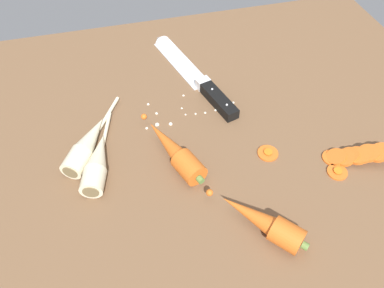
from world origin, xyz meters
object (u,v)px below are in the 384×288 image
object	(u,v)px
parsnip_mid_left	(87,144)
carrot_slice_stray_near	(268,153)
chefs_knife	(190,71)
whole_carrot_second	(264,222)
whole_carrot	(175,151)
carrot_slice_stack	(360,155)
carrot_slice_stray_mid	(337,171)
parsnip_front	(97,162)

from	to	relation	value
parsnip_mid_left	carrot_slice_stray_near	world-z (taller)	parsnip_mid_left
parsnip_mid_left	chefs_knife	bearing A→B (deg)	36.45
whole_carrot_second	parsnip_mid_left	distance (cm)	34.67
chefs_knife	parsnip_mid_left	world-z (taller)	parsnip_mid_left
carrot_slice_stray_near	whole_carrot_second	bearing A→B (deg)	-115.63
whole_carrot	whole_carrot_second	world-z (taller)	same
chefs_knife	carrot_slice_stack	world-z (taller)	carrot_slice_stack
chefs_knife	carrot_slice_stray_mid	size ratio (longest dim) A/B	9.39
whole_carrot	parsnip_front	bearing A→B (deg)	175.53
whole_carrot_second	parsnip_mid_left	world-z (taller)	whole_carrot_second
chefs_knife	parsnip_mid_left	size ratio (longest dim) A/B	1.78
chefs_knife	whole_carrot_second	bearing A→B (deg)	-88.11
chefs_knife	carrot_slice_stray_mid	xyz separation A→B (cm)	(18.61, -34.32, -0.29)
whole_carrot	parsnip_mid_left	bearing A→B (deg)	159.10
whole_carrot_second	chefs_knife	bearing A→B (deg)	91.89
carrot_slice_stack	carrot_slice_stray_near	size ratio (longest dim) A/B	3.32
parsnip_mid_left	whole_carrot	bearing A→B (deg)	-20.90
chefs_knife	parsnip_front	xyz separation A→B (cm)	(-22.78, -22.65, 1.33)
whole_carrot	parsnip_mid_left	size ratio (longest dim) A/B	0.97
whole_carrot_second	parsnip_front	bearing A→B (deg)	142.34
carrot_slice_stray_mid	whole_carrot	bearing A→B (deg)	158.97
whole_carrot	carrot_slice_stray_near	bearing A→B (deg)	-11.02
carrot_slice_stack	carrot_slice_stray_near	distance (cm)	16.50
whole_carrot	carrot_slice_stack	distance (cm)	33.80
whole_carrot	parsnip_front	distance (cm)	13.91
carrot_slice_stack	carrot_slice_stray_mid	size ratio (longest dim) A/B	3.53
parsnip_mid_left	carrot_slice_stack	size ratio (longest dim) A/B	1.50
chefs_knife	parsnip_front	distance (cm)	32.15
carrot_slice_stack	carrot_slice_stray_near	xyz separation A→B (cm)	(-15.52, 5.48, -1.09)
whole_carrot_second	parsnip_front	size ratio (longest dim) A/B	0.72
parsnip_mid_left	carrot_slice_stray_mid	world-z (taller)	parsnip_mid_left
chefs_knife	whole_carrot	distance (cm)	25.40
chefs_knife	whole_carrot	world-z (taller)	whole_carrot
parsnip_mid_left	carrot_slice_stray_near	size ratio (longest dim) A/B	4.96
chefs_knife	parsnip_mid_left	xyz separation A→B (cm)	(-24.22, -17.89, 1.33)
whole_carrot	parsnip_mid_left	xyz separation A→B (cm)	(-15.30, 5.84, -0.12)
parsnip_front	carrot_slice_stray_mid	size ratio (longest dim) A/B	5.35
carrot_slice_stack	parsnip_mid_left	bearing A→B (deg)	163.00
chefs_knife	whole_carrot_second	distance (cm)	41.33
carrot_slice_stray_mid	carrot_slice_stack	bearing A→B (deg)	19.12
chefs_knife	carrot_slice_stack	xyz separation A→B (cm)	(23.71, -32.55, 0.80)
parsnip_mid_left	carrot_slice_stray_mid	bearing A→B (deg)	-20.98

